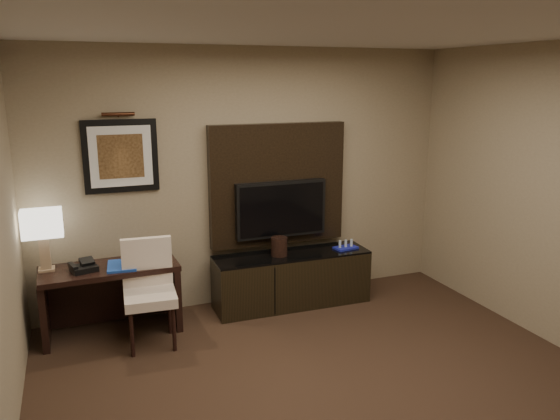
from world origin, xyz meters
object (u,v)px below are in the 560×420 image
desk (112,299)px  minibar_tray (346,245)px  tv (281,209)px  desk_phone (84,265)px  desk_chair (150,296)px  credenza (292,279)px  water_bottle (151,252)px  ice_bucket (279,246)px  table_lamp (43,238)px

desk → minibar_tray: (2.46, -0.05, 0.28)m
tv → minibar_tray: (0.66, -0.24, -0.40)m
desk_phone → desk_chair: bearing=-48.7°
credenza → water_bottle: size_ratio=9.93×
credenza → desk_chair: 1.60m
desk_chair → minibar_tray: desk_chair is taller
credenza → desk_phone: (-2.07, -0.05, 0.43)m
desk_chair → water_bottle: 0.52m
desk_chair → ice_bucket: bearing=19.7°
credenza → tv: tv is taller
water_bottle → minibar_tray: 2.07m
desk → tv: (1.80, 0.19, 0.69)m
desk_chair → water_bottle: (0.09, 0.43, 0.28)m
desk → table_lamp: 0.84m
desk_phone → water_bottle: (0.62, 0.09, 0.03)m
credenza → desk_phone: 2.12m
table_lamp → minibar_tray: bearing=-2.7°
desk → minibar_tray: 2.48m
credenza → minibar_tray: (0.61, -0.05, 0.33)m
desk → water_bottle: water_bottle is taller
tv → table_lamp: 2.34m
table_lamp → water_bottle: 0.97m
desk_phone → minibar_tray: size_ratio=0.86×
desk_chair → minibar_tray: bearing=13.1°
tv → desk_chair: size_ratio=1.06×
tv → desk_phone: bearing=-173.3°
desk_chair → desk: bearing=132.5°
desk_phone → water_bottle: 0.63m
ice_bucket → desk_chair: bearing=-164.4°
minibar_tray → credenza: bearing=175.6°
desk → credenza: desk is taller
ice_bucket → table_lamp: bearing=177.5°
desk → credenza: bearing=-2.2°
desk → table_lamp: size_ratio=2.03×
table_lamp → ice_bucket: bearing=-2.5°
tv → ice_bucket: (-0.10, -0.19, -0.35)m
desk_phone → ice_bucket: bearing=-14.6°
credenza → tv: bearing=105.4°
water_bottle → minibar_tray: water_bottle is taller
credenza → minibar_tray: size_ratio=6.62×
credenza → table_lamp: table_lamp is taller
desk_chair → table_lamp: table_lamp is taller
desk → water_bottle: 0.58m
desk_chair → minibar_tray: size_ratio=3.76×
desk_chair → ice_bucket: desk_chair is taller
water_bottle → ice_bucket: water_bottle is taller
desk_chair → desk_phone: 0.68m
tv → water_bottle: (-1.40, -0.15, -0.27)m
desk_chair → desk_phone: size_ratio=4.38×
desk_chair → ice_bucket: size_ratio=4.86×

